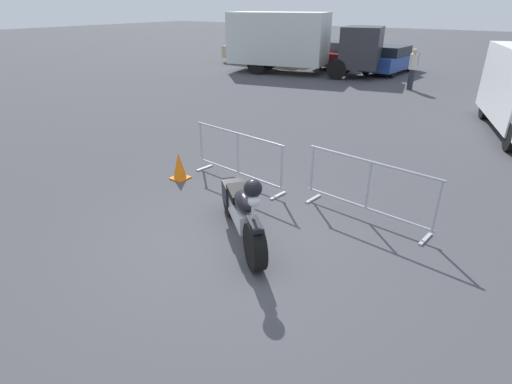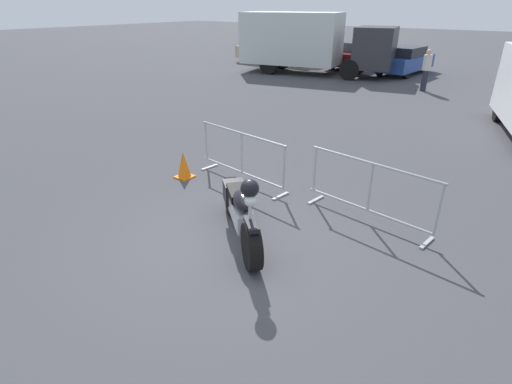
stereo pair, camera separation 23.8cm
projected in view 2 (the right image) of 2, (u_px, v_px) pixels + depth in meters
ground_plane at (227, 243)px, 6.28m from camera, size 120.00×120.00×0.00m
motorcycle at (241, 209)px, 6.22m from camera, size 1.90×1.64×1.31m
crowd_barrier_near at (242, 156)px, 8.20m from camera, size 2.38×0.71×1.07m
crowd_barrier_far at (370, 191)px, 6.70m from camera, size 2.38×0.71×1.07m
box_truck at (308, 41)px, 20.46m from camera, size 8.00×3.88×2.98m
parked_car_tan at (268, 48)px, 25.90m from camera, size 2.09×4.50×1.49m
parked_car_yellow at (310, 51)px, 24.46m from camera, size 1.98×4.27×1.41m
parked_car_maroon at (356, 55)px, 22.80m from camera, size 1.99×4.29×1.42m
parked_car_blue at (404, 60)px, 20.75m from camera, size 1.94×4.18×1.38m
pedestrian at (426, 69)px, 16.65m from camera, size 0.43×0.43×1.69m
traffic_cone at (184, 165)px, 8.50m from camera, size 0.34×0.34×0.59m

